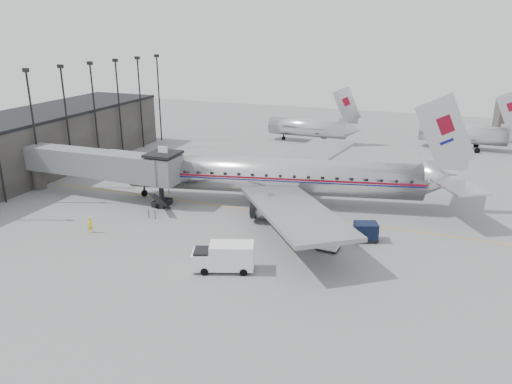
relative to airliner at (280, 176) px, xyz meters
The scene contains 12 objects.
ground 10.36m from the airliner, 110.36° to the right, with size 160.00×160.00×0.00m, color slate.
terminal 37.42m from the airliner, behind, with size 12.00×46.00×8.00m, color #373432.
apron_line 4.67m from the airliner, 97.26° to the right, with size 0.15×60.00×0.01m, color gold.
jet_bridge 20.82m from the airliner, 164.65° to the right, with size 21.00×6.20×7.10m.
floodlight_masts 31.53m from the airliner, behind, with size 0.90×42.25×15.25m.
distant_aircraft_near 33.24m from the airliner, 99.00° to the left, with size 16.39×3.20×10.26m.
distant_aircraft_mid 42.30m from the airliner, 60.54° to the left, with size 16.39×3.20×10.26m.
airliner is the anchor object (origin of this frame).
service_van 18.00m from the airliner, 87.45° to the right, with size 5.70×3.66×2.51m.
baggage_cart_navy 13.60m from the airliner, 32.44° to the right, with size 2.81×2.47×1.84m.
baggage_cart_white 13.74m from the airliner, 51.85° to the right, with size 2.14×1.70×1.58m.
ramp_worker 21.78m from the airliner, 135.43° to the right, with size 0.61×0.40×1.66m, color yellow.
Camera 1 is at (20.52, -44.14, 20.43)m, focal length 35.00 mm.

